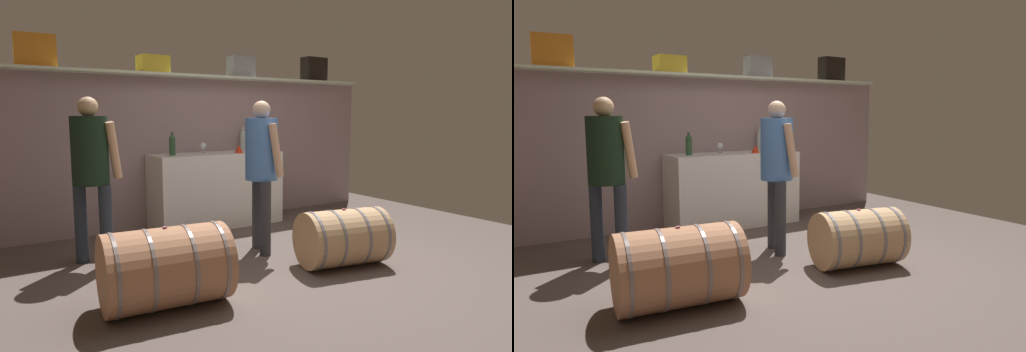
% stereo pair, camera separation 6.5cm
% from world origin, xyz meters
% --- Properties ---
extents(ground_plane, '(6.79, 7.99, 0.02)m').
position_xyz_m(ground_plane, '(0.00, 0.60, -0.01)').
color(ground_plane, '#574A45').
extents(back_wall_panel, '(5.59, 0.10, 1.92)m').
position_xyz_m(back_wall_panel, '(0.00, 2.39, 0.96)').
color(back_wall_panel, gray).
rests_on(back_wall_panel, ground).
extents(high_shelf_board, '(5.14, 0.40, 0.03)m').
position_xyz_m(high_shelf_board, '(0.00, 2.24, 1.94)').
color(high_shelf_board, silver).
rests_on(high_shelf_board, back_wall_panel).
extents(toolcase_orange, '(0.42, 0.23, 0.35)m').
position_xyz_m(toolcase_orange, '(-1.93, 2.24, 2.13)').
color(toolcase_orange, orange).
rests_on(toolcase_orange, high_shelf_board).
extents(toolcase_yellow, '(0.35, 0.28, 0.21)m').
position_xyz_m(toolcase_yellow, '(-0.63, 2.24, 2.06)').
color(toolcase_yellow, yellow).
rests_on(toolcase_yellow, high_shelf_board).
extents(toolcase_grey, '(0.34, 0.26, 0.28)m').
position_xyz_m(toolcase_grey, '(0.62, 2.24, 2.10)').
color(toolcase_grey, '#91929B').
rests_on(toolcase_grey, high_shelf_board).
extents(toolcase_black, '(0.38, 0.21, 0.35)m').
position_xyz_m(toolcase_black, '(1.91, 2.24, 2.13)').
color(toolcase_black, black).
rests_on(toolcase_black, high_shelf_board).
extents(work_cabinet, '(1.70, 0.60, 0.96)m').
position_xyz_m(work_cabinet, '(0.12, 2.03, 0.48)').
color(work_cabinet, white).
rests_on(work_cabinet, ground).
extents(wine_bottle_green, '(0.08, 0.08, 0.28)m').
position_xyz_m(wine_bottle_green, '(-0.50, 2.00, 1.09)').
color(wine_bottle_green, '#2D5233').
rests_on(wine_bottle_green, work_cabinet).
extents(wine_bottle_clear, '(0.08, 0.08, 0.33)m').
position_xyz_m(wine_bottle_clear, '(0.65, 2.25, 1.10)').
color(wine_bottle_clear, '#B0BDBA').
rests_on(wine_bottle_clear, work_cabinet).
extents(wine_glass, '(0.08, 0.08, 0.13)m').
position_xyz_m(wine_glass, '(-0.02, 2.13, 1.05)').
color(wine_glass, white).
rests_on(wine_glass, work_cabinet).
extents(red_funnel, '(0.11, 0.11, 0.10)m').
position_xyz_m(red_funnel, '(0.37, 1.89, 1.01)').
color(red_funnel, red).
rests_on(red_funnel, work_cabinet).
extents(wine_barrel_near, '(0.91, 0.68, 0.56)m').
position_xyz_m(wine_barrel_near, '(0.39, -0.08, 0.28)').
color(wine_barrel_near, tan).
rests_on(wine_barrel_near, ground).
extents(wine_barrel_far, '(0.99, 0.69, 0.62)m').
position_xyz_m(wine_barrel_far, '(-1.41, -0.07, 0.31)').
color(wine_barrel_far, '#A8704F').
rests_on(wine_barrel_far, ground).
extents(winemaker_pouring, '(0.47, 0.50, 1.62)m').
position_xyz_m(winemaker_pouring, '(-1.63, 1.26, 0.99)').
color(winemaker_pouring, '#262E3C').
rests_on(winemaker_pouring, ground).
extents(visitor_tasting, '(0.42, 0.50, 1.59)m').
position_xyz_m(visitor_tasting, '(-0.03, 0.73, 0.98)').
color(visitor_tasting, '#30333A').
rests_on(visitor_tasting, ground).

